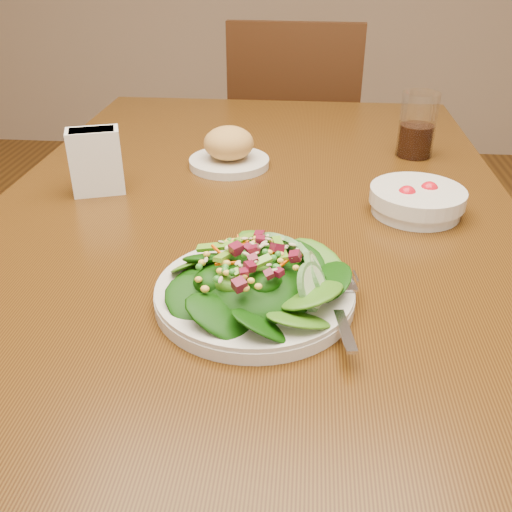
# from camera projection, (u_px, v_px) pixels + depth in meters

# --- Properties ---
(ground_plane) EXTENTS (5.00, 5.00, 0.00)m
(ground_plane) POSITION_uv_depth(u_px,v_px,m) (253.00, 496.00, 1.34)
(ground_plane) COLOR brown
(dining_table) EXTENTS (0.90, 1.40, 0.75)m
(dining_table) POSITION_uv_depth(u_px,v_px,m) (253.00, 257.00, 1.02)
(dining_table) COLOR #4F310E
(dining_table) RESTS_ON ground_plane
(chair_far) EXTENTS (0.45, 0.45, 0.93)m
(chair_far) POSITION_uv_depth(u_px,v_px,m) (294.00, 152.00, 1.98)
(chair_far) COLOR black
(chair_far) RESTS_ON ground_plane
(salad_plate) EXTENTS (0.26, 0.25, 0.07)m
(salad_plate) POSITION_uv_depth(u_px,v_px,m) (262.00, 283.00, 0.71)
(salad_plate) COLOR silver
(salad_plate) RESTS_ON dining_table
(bread_plate) EXTENTS (0.16, 0.16, 0.08)m
(bread_plate) POSITION_uv_depth(u_px,v_px,m) (229.00, 150.00, 1.12)
(bread_plate) COLOR silver
(bread_plate) RESTS_ON dining_table
(tomato_bowl) EXTENTS (0.15, 0.15, 0.05)m
(tomato_bowl) POSITION_uv_depth(u_px,v_px,m) (417.00, 200.00, 0.93)
(tomato_bowl) COLOR silver
(tomato_bowl) RESTS_ON dining_table
(drinking_glass) EXTENTS (0.07, 0.07, 0.13)m
(drinking_glass) POSITION_uv_depth(u_px,v_px,m) (417.00, 129.00, 1.16)
(drinking_glass) COLOR silver
(drinking_glass) RESTS_ON dining_table
(napkin_holder) EXTENTS (0.10, 0.07, 0.11)m
(napkin_holder) POSITION_uv_depth(u_px,v_px,m) (96.00, 160.00, 0.99)
(napkin_holder) COLOR white
(napkin_holder) RESTS_ON dining_table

